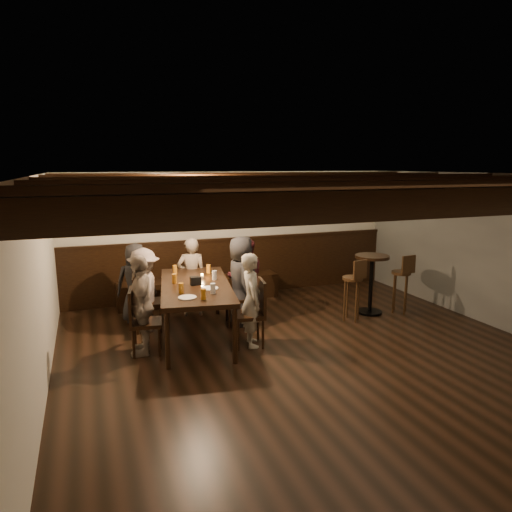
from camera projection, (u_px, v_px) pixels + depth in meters
name	position (u px, v px, depth m)	size (l,w,h in m)	color
room	(243.00, 253.00, 7.64)	(7.00, 7.00, 7.00)	black
dining_table	(196.00, 288.00, 6.65)	(1.33, 2.31, 0.82)	black
chair_left_near	(148.00, 312.00, 7.04)	(0.49, 0.49, 0.93)	black
chair_left_far	(145.00, 334.00, 6.17)	(0.47, 0.47, 0.90)	black
chair_right_near	(240.00, 307.00, 7.31)	(0.48, 0.48, 0.91)	black
chair_right_far	(250.00, 326.00, 6.44)	(0.50, 0.50, 0.95)	black
person_bench_left	(136.00, 283.00, 7.37)	(0.63, 0.41, 1.30)	black
person_bench_centre	(192.00, 277.00, 7.68)	(0.49, 0.32, 1.34)	gray
person_bench_right	(246.00, 277.00, 7.70)	(0.64, 0.50, 1.31)	#5B1F25
person_left_near	(145.00, 290.00, 6.96)	(0.83, 0.48, 1.29)	gray
person_left_far	(142.00, 305.00, 6.09)	(0.80, 0.33, 1.36)	gray
person_right_near	(241.00, 281.00, 7.23)	(0.70, 0.45, 1.43)	#252427
person_right_far	(252.00, 300.00, 6.37)	(0.49, 0.32, 1.33)	#A19988
pint_a	(175.00, 270.00, 7.24)	(0.07, 0.07, 0.14)	#BF7219
pint_b	(208.00, 269.00, 7.30)	(0.07, 0.07, 0.14)	#BF7219
pint_c	(174.00, 279.00, 6.66)	(0.07, 0.07, 0.14)	#BF7219
pint_d	(215.00, 275.00, 6.87)	(0.07, 0.07, 0.14)	silver
pint_e	(181.00, 288.00, 6.15)	(0.07, 0.07, 0.14)	#BF7219
pint_f	(213.00, 288.00, 6.13)	(0.07, 0.07, 0.14)	silver
pint_g	(203.00, 294.00, 5.86)	(0.07, 0.07, 0.14)	#BF7219
plate_near	(187.00, 297.00, 5.93)	(0.24, 0.24, 0.01)	white
plate_far	(210.00, 288.00, 6.38)	(0.24, 0.24, 0.01)	white
condiment_caddy	(196.00, 281.00, 6.58)	(0.15, 0.10, 0.12)	black
candle	(202.00, 277.00, 6.94)	(0.05, 0.05, 0.05)	beige
high_top_table	(371.00, 275.00, 7.78)	(0.58, 0.58, 1.02)	black
bar_stool_left	(352.00, 298.00, 7.47)	(0.34, 0.36, 1.04)	#3A2212
bar_stool_right	(400.00, 291.00, 7.86)	(0.33, 0.35, 1.04)	#3A2212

